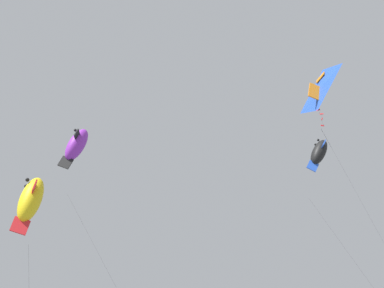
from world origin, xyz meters
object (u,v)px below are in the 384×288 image
Objects in this scene: kite_delta_mid_left at (319,90)px; kite_fish_low_drifter at (319,153)px; kite_fish_near_left at (30,200)px; kite_fish_highest at (76,145)px.

kite_fish_low_drifter is at bearing 141.12° from kite_delta_mid_left.
kite_fish_low_drifter reaches higher than kite_fish_near_left.
kite_fish_near_left is at bearing 74.11° from kite_fish_low_drifter.
kite_fish_highest is 2.93m from kite_fish_near_left.
kite_delta_mid_left is 1.09× the size of kite_fish_near_left.
kite_fish_highest is at bearing 84.59° from kite_delta_mid_left.
kite_fish_highest is at bearing 78.83° from kite_fish_low_drifter.
kite_fish_low_drifter is 0.83× the size of kite_delta_mid_left.
kite_fish_near_left is at bearing 78.13° from kite_delta_mid_left.
kite_fish_low_drifter is (4.26, 8.96, -0.61)m from kite_fish_highest.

